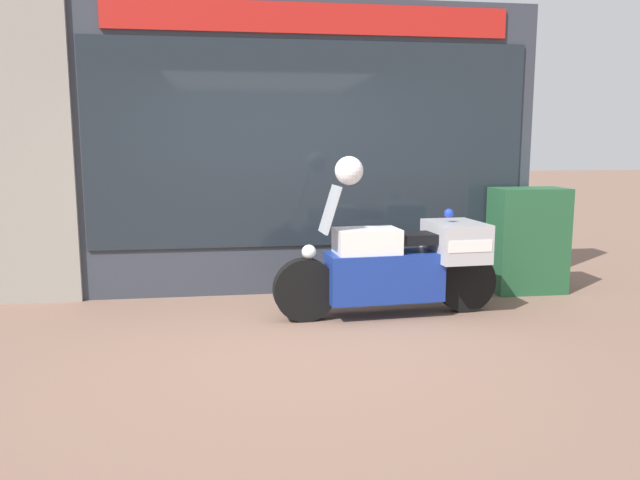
% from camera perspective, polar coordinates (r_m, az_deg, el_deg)
% --- Properties ---
extents(ground_plane, '(60.00, 60.00, 0.00)m').
position_cam_1_polar(ground_plane, '(5.41, -2.34, -9.45)').
color(ground_plane, '#7A5B4C').
extents(shop_building, '(5.96, 0.55, 3.24)m').
position_cam_1_polar(shop_building, '(7.10, -7.41, 8.26)').
color(shop_building, '#333842').
rests_on(shop_building, ground).
extents(window_display, '(4.65, 0.30, 2.10)m').
position_cam_1_polar(window_display, '(7.29, -1.31, -0.62)').
color(window_display, slate).
rests_on(window_display, ground).
extents(paramedic_motorcycle, '(2.27, 0.72, 1.30)m').
position_cam_1_polar(paramedic_motorcycle, '(6.20, 7.57, -2.04)').
color(paramedic_motorcycle, black).
rests_on(paramedic_motorcycle, ground).
extents(utility_cabinet, '(0.81, 0.48, 1.19)m').
position_cam_1_polar(utility_cabinet, '(7.50, 18.44, -0.02)').
color(utility_cabinet, '#235633').
rests_on(utility_cabinet, ground).
extents(white_helmet, '(0.27, 0.27, 0.27)m').
position_cam_1_polar(white_helmet, '(5.93, 2.67, 6.36)').
color(white_helmet, white).
rests_on(white_helmet, paramedic_motorcycle).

